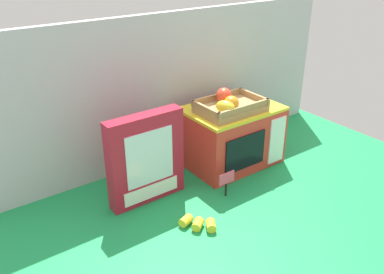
# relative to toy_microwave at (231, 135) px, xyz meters

# --- Properties ---
(ground_plane) EXTENTS (1.70, 1.70, 0.00)m
(ground_plane) POSITION_rel_toy_microwave_xyz_m (-0.13, -0.03, -0.13)
(ground_plane) COLOR #198C47
(ground_plane) RESTS_ON ground
(display_back_panel) EXTENTS (1.61, 0.03, 0.62)m
(display_back_panel) POSITION_rel_toy_microwave_xyz_m (-0.13, 0.21, 0.18)
(display_back_panel) COLOR #B7BABF
(display_back_panel) RESTS_ON ground
(toy_microwave) EXTENTS (0.38, 0.28, 0.25)m
(toy_microwave) POSITION_rel_toy_microwave_xyz_m (0.00, 0.00, 0.00)
(toy_microwave) COLOR red
(toy_microwave) RESTS_ON ground
(food_groups_crate) EXTENTS (0.26, 0.18, 0.09)m
(food_groups_crate) POSITION_rel_toy_microwave_xyz_m (-0.04, -0.03, 0.15)
(food_groups_crate) COLOR #A37F51
(food_groups_crate) RESTS_ON toy_microwave
(cookie_set_box) EXTENTS (0.29, 0.06, 0.34)m
(cookie_set_box) POSITION_rel_toy_microwave_xyz_m (-0.43, -0.04, 0.04)
(cookie_set_box) COLOR #B2192D
(cookie_set_box) RESTS_ON ground
(price_sign) EXTENTS (0.07, 0.01, 0.10)m
(price_sign) POSITION_rel_toy_microwave_xyz_m (-0.18, -0.19, -0.06)
(price_sign) COLOR black
(price_sign) RESTS_ON ground
(loose_toy_banana) EXTENTS (0.10, 0.12, 0.03)m
(loose_toy_banana) POSITION_rel_toy_microwave_xyz_m (-0.38, -0.28, -0.11)
(loose_toy_banana) COLOR yellow
(loose_toy_banana) RESTS_ON ground
(loose_toy_apple) EXTENTS (0.06, 0.06, 0.06)m
(loose_toy_apple) POSITION_rel_toy_microwave_xyz_m (0.27, 0.04, -0.10)
(loose_toy_apple) COLOR red
(loose_toy_apple) RESTS_ON ground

